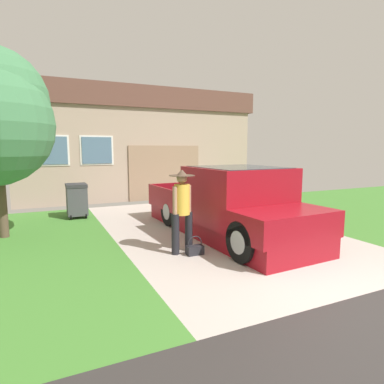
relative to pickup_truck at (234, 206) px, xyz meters
The scene contains 5 objects.
pickup_truck is the anchor object (origin of this frame).
person_with_hat 1.71m from the pickup_truck, 160.53° to the right, with size 0.51×0.51×1.72m.
handbag 1.76m from the pickup_truck, 150.57° to the right, with size 0.34×0.19×0.39m.
house_with_garage 9.08m from the pickup_truck, 91.60° to the left, with size 10.25×5.54×4.63m.
wheeled_trash_bin 5.09m from the pickup_truck, 128.93° to the left, with size 0.60×0.72×1.06m.
Camera 1 is at (-4.07, -3.03, 2.13)m, focal length 30.33 mm.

